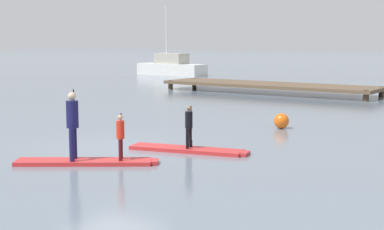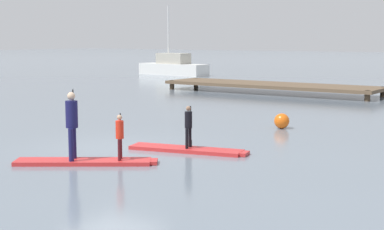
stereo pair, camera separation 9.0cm
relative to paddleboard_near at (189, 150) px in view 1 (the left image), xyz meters
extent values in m
plane|color=slate|center=(-2.08, -0.78, -0.05)|extent=(240.00, 240.00, 0.00)
cube|color=red|center=(-0.07, -0.02, 0.00)|extent=(3.24, 1.41, 0.10)
cube|color=red|center=(1.52, 0.37, 0.00)|extent=(0.35, 0.52, 0.09)
cylinder|color=black|center=(-0.02, 0.12, 0.32)|extent=(0.08, 0.08, 0.55)
cylinder|color=black|center=(0.03, -0.11, 0.32)|extent=(0.08, 0.08, 0.55)
cylinder|color=black|center=(0.00, 0.00, 0.83)|extent=(0.25, 0.25, 0.45)
sphere|color=#8C664C|center=(0.00, 0.00, 1.14)|extent=(0.13, 0.13, 0.13)
cylinder|color=black|center=(-0.04, 0.17, 0.62)|extent=(0.03, 0.03, 1.14)
cube|color=black|center=(-0.04, 0.17, 0.14)|extent=(0.06, 0.14, 0.18)
cube|color=red|center=(-1.26, -2.76, 0.00)|extent=(3.13, 2.45, 0.10)
cube|color=red|center=(0.16, -1.78, 0.00)|extent=(0.46, 0.52, 0.09)
cylinder|color=#19194C|center=(-1.56, -2.76, 0.45)|extent=(0.12, 0.12, 0.80)
cylinder|color=#19194C|center=(-1.36, -3.05, 0.45)|extent=(0.12, 0.12, 0.80)
cylinder|color=#19194C|center=(-1.46, -2.90, 1.19)|extent=(0.41, 0.41, 0.66)
sphere|color=beige|center=(-1.46, -2.90, 1.63)|extent=(0.19, 0.19, 0.19)
cylinder|color=black|center=(-1.59, -2.72, 0.91)|extent=(0.03, 0.03, 1.73)
cube|color=black|center=(-1.59, -2.72, 0.14)|extent=(0.10, 0.13, 0.18)
cylinder|color=#4C1419|center=(-0.57, -2.14, 0.32)|extent=(0.08, 0.08, 0.53)
cylinder|color=#4C1419|center=(-0.43, -2.33, 0.32)|extent=(0.08, 0.08, 0.53)
cylinder|color=red|center=(-0.50, -2.24, 0.80)|extent=(0.27, 0.27, 0.44)
sphere|color=tan|center=(-0.50, -2.24, 1.11)|extent=(0.13, 0.13, 0.13)
cylinder|color=black|center=(-0.60, -2.10, 0.62)|extent=(0.03, 0.03, 1.14)
cube|color=black|center=(-0.60, -2.10, 0.14)|extent=(0.10, 0.13, 0.18)
cube|color=silver|center=(-20.11, 26.68, 0.43)|extent=(6.51, 2.27, 0.96)
cube|color=#B2AD9E|center=(-20.10, 26.68, 1.35)|extent=(2.86, 1.63, 0.89)
cylinder|color=silver|center=(-20.64, 26.73, 3.79)|extent=(0.12, 0.12, 3.97)
cube|color=brown|center=(-6.01, 16.80, 0.39)|extent=(12.59, 3.20, 0.18)
cylinder|color=#473828|center=(-12.00, 15.50, 0.22)|extent=(0.28, 0.28, 0.53)
cylinder|color=#473828|center=(-12.00, 18.10, 0.22)|extent=(0.28, 0.28, 0.53)
cylinder|color=#473828|center=(-0.01, 15.50, 0.22)|extent=(0.28, 0.28, 0.53)
cylinder|color=#473828|center=(-0.01, 18.10, 0.22)|extent=(0.28, 0.28, 0.53)
sphere|color=orange|center=(0.33, 5.16, 0.21)|extent=(0.53, 0.53, 0.53)
camera|label=1|loc=(8.84, -12.85, 3.03)|focal=54.13mm
camera|label=2|loc=(8.91, -12.80, 3.03)|focal=54.13mm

